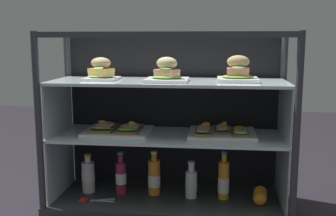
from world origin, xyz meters
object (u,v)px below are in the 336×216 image
object	(u,v)px
open_sandwich_tray_center	(221,132)
plated_roll_sandwich_far_right	(167,73)
juice_bottle_back_center	(224,181)
plated_roll_sandwich_mid_left	(238,73)
orange_fruit_near_left_post	(260,192)
open_sandwich_tray_mid_left	(117,129)
juice_bottle_front_middle	(121,177)
juice_bottle_near_post	(88,176)
juice_bottle_front_fourth	(191,183)
kitchen_scissors	(88,200)
plated_roll_sandwich_left_of_center	(101,71)
orange_fruit_beside_bottles	(260,198)
juice_bottle_tucked_behind	(154,177)

from	to	relation	value
open_sandwich_tray_center	plated_roll_sandwich_far_right	bearing A→B (deg)	-165.69
plated_roll_sandwich_far_right	juice_bottle_back_center	world-z (taller)	plated_roll_sandwich_far_right
plated_roll_sandwich_mid_left	orange_fruit_near_left_post	distance (m)	0.64
open_sandwich_tray_mid_left	orange_fruit_near_left_post	xyz separation A→B (m)	(0.75, 0.02, -0.33)
open_sandwich_tray_mid_left	juice_bottle_front_middle	xyz separation A→B (m)	(0.01, 0.01, -0.27)
juice_bottle_near_post	orange_fruit_near_left_post	distance (m)	0.93
open_sandwich_tray_center	juice_bottle_front_fourth	distance (m)	0.32
juice_bottle_front_middle	kitchen_scissors	bearing A→B (deg)	-141.34
plated_roll_sandwich_mid_left	juice_bottle_front_middle	bearing A→B (deg)	177.28
plated_roll_sandwich_mid_left	juice_bottle_back_center	world-z (taller)	plated_roll_sandwich_mid_left
plated_roll_sandwich_left_of_center	juice_bottle_front_fourth	xyz separation A→B (m)	(0.47, 0.02, -0.59)
juice_bottle_back_center	orange_fruit_beside_bottles	distance (m)	0.20
plated_roll_sandwich_left_of_center	juice_bottle_tucked_behind	xyz separation A→B (m)	(0.27, 0.05, -0.57)
juice_bottle_near_post	juice_bottle_front_middle	bearing A→B (deg)	-2.86
plated_roll_sandwich_mid_left	orange_fruit_near_left_post	bearing A→B (deg)	16.97
kitchen_scissors	orange_fruit_near_left_post	bearing A→B (deg)	8.39
plated_roll_sandwich_mid_left	open_sandwich_tray_mid_left	distance (m)	0.69
open_sandwich_tray_center	juice_bottle_back_center	xyz separation A→B (m)	(0.02, 0.00, -0.26)
plated_roll_sandwich_left_of_center	plated_roll_sandwich_mid_left	size ratio (longest dim) A/B	0.85
juice_bottle_tucked_behind	juice_bottle_back_center	world-z (taller)	juice_bottle_back_center
plated_roll_sandwich_far_right	kitchen_scissors	xyz separation A→B (m)	(-0.41, -0.04, -0.66)
plated_roll_sandwich_left_of_center	open_sandwich_tray_mid_left	distance (m)	0.32
juice_bottle_front_middle	juice_bottle_back_center	size ratio (longest dim) A/B	0.91
open_sandwich_tray_center	juice_bottle_back_center	bearing A→B (deg)	5.67
orange_fruit_beside_bottles	plated_roll_sandwich_left_of_center	bearing A→B (deg)	177.26
juice_bottle_near_post	orange_fruit_near_left_post	size ratio (longest dim) A/B	2.98
juice_bottle_near_post	juice_bottle_back_center	size ratio (longest dim) A/B	0.83
juice_bottle_front_fourth	plated_roll_sandwich_mid_left	bearing A→B (deg)	-5.41
plated_roll_sandwich_far_right	juice_bottle_tucked_behind	bearing A→B (deg)	131.04
open_sandwich_tray_center	kitchen_scissors	xyz separation A→B (m)	(-0.68, -0.11, -0.36)
kitchen_scissors	plated_roll_sandwich_mid_left	bearing A→B (deg)	6.80
juice_bottle_tucked_behind	kitchen_scissors	size ratio (longest dim) A/B	1.26
plated_roll_sandwich_left_of_center	plated_roll_sandwich_far_right	size ratio (longest dim) A/B	0.81
juice_bottle_near_post	kitchen_scissors	size ratio (longest dim) A/B	1.12
juice_bottle_tucked_behind	juice_bottle_back_center	size ratio (longest dim) A/B	0.93
juice_bottle_tucked_behind	juice_bottle_back_center	xyz separation A→B (m)	(0.37, -0.02, 0.00)
orange_fruit_beside_bottles	orange_fruit_near_left_post	world-z (taller)	same
orange_fruit_near_left_post	plated_roll_sandwich_far_right	bearing A→B (deg)	-169.78
open_sandwich_tray_mid_left	plated_roll_sandwich_left_of_center	bearing A→B (deg)	-166.92
juice_bottle_front_fourth	orange_fruit_near_left_post	xyz separation A→B (m)	(0.36, 0.02, -0.04)
plated_roll_sandwich_far_right	plated_roll_sandwich_mid_left	size ratio (longest dim) A/B	1.04
plated_roll_sandwich_mid_left	plated_roll_sandwich_left_of_center	bearing A→B (deg)	-179.97
orange_fruit_near_left_post	kitchen_scissors	size ratio (longest dim) A/B	0.38
open_sandwich_tray_mid_left	open_sandwich_tray_center	xyz separation A→B (m)	(0.54, 0.01, -0.00)
open_sandwich_tray_mid_left	juice_bottle_back_center	distance (m)	0.62
juice_bottle_near_post	juice_bottle_tucked_behind	bearing A→B (deg)	1.09
plated_roll_sandwich_far_right	plated_roll_sandwich_mid_left	distance (m)	0.35
plated_roll_sandwich_far_right	orange_fruit_near_left_post	xyz separation A→B (m)	(0.48, 0.09, -0.63)
juice_bottle_tucked_behind	juice_bottle_front_middle	bearing A→B (deg)	-174.84
plated_roll_sandwich_far_right	open_sandwich_tray_center	xyz separation A→B (m)	(0.27, 0.07, -0.30)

